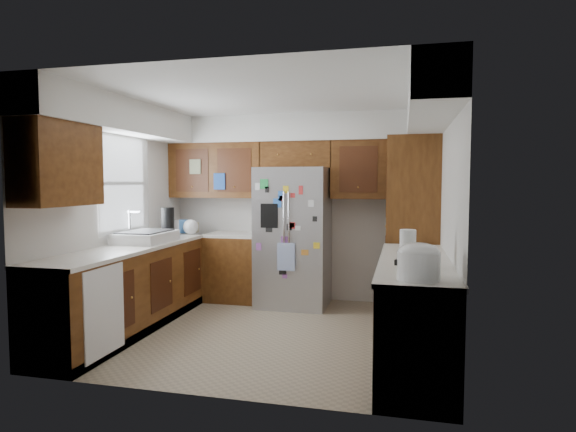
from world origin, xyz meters
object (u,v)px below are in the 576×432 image
object	(u,v)px
pantry	(412,226)
paper_towel	(408,247)
rice_cooker	(419,260)
fridge	(293,237)

from	to	relation	value
pantry	paper_towel	bearing A→B (deg)	-92.07
pantry	paper_towel	size ratio (longest dim) A/B	7.18
pantry	rice_cooker	world-z (taller)	pantry
fridge	pantry	bearing A→B (deg)	-2.06
fridge	rice_cooker	bearing A→B (deg)	-59.87
pantry	rice_cooker	distance (m)	2.53
pantry	paper_towel	world-z (taller)	pantry
pantry	paper_towel	xyz separation A→B (m)	(-0.07, -1.93, -0.01)
pantry	fridge	world-z (taller)	pantry
pantry	fridge	distance (m)	1.51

